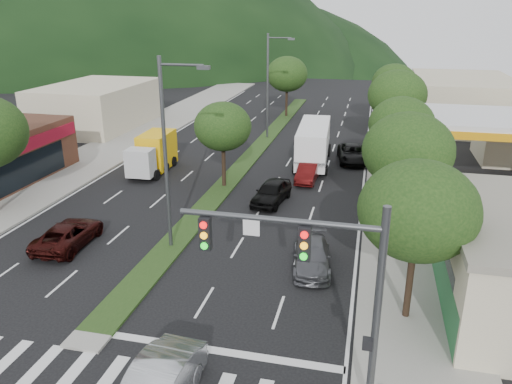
% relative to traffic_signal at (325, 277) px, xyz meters
% --- Properties ---
extents(ground, '(160.00, 160.00, 0.00)m').
position_rel_traffic_signal_xyz_m(ground, '(-9.03, 1.54, -4.65)').
color(ground, black).
rests_on(ground, ground).
extents(sidewalk_right, '(5.00, 90.00, 0.15)m').
position_rel_traffic_signal_xyz_m(sidewalk_right, '(3.47, 26.54, -4.57)').
color(sidewalk_right, gray).
rests_on(sidewalk_right, ground).
extents(sidewalk_left, '(6.00, 90.00, 0.15)m').
position_rel_traffic_signal_xyz_m(sidewalk_left, '(-22.03, 26.54, -4.57)').
color(sidewalk_left, gray).
rests_on(sidewalk_left, ground).
extents(median, '(1.60, 56.00, 0.12)m').
position_rel_traffic_signal_xyz_m(median, '(-9.03, 29.54, -4.59)').
color(median, black).
rests_on(median, ground).
extents(crosswalk, '(19.00, 2.20, 0.01)m').
position_rel_traffic_signal_xyz_m(crosswalk, '(-9.03, -0.46, -4.64)').
color(crosswalk, silver).
rests_on(crosswalk, ground).
extents(traffic_signal, '(6.12, 0.40, 7.00)m').
position_rel_traffic_signal_xyz_m(traffic_signal, '(0.00, 0.00, 0.00)').
color(traffic_signal, '#47494C').
rests_on(traffic_signal, ground).
extents(gas_canopy, '(12.20, 8.20, 5.25)m').
position_rel_traffic_signal_xyz_m(gas_canopy, '(9.97, 23.54, 0.00)').
color(gas_canopy, silver).
rests_on(gas_canopy, ground).
extents(bldg_left_far, '(9.00, 14.00, 4.60)m').
position_rel_traffic_signal_xyz_m(bldg_left_far, '(-28.03, 35.54, -2.35)').
color(bldg_left_far, beige).
rests_on(bldg_left_far, ground).
extents(bldg_right_far, '(10.00, 16.00, 5.20)m').
position_rel_traffic_signal_xyz_m(bldg_right_far, '(10.47, 45.54, -2.05)').
color(bldg_right_far, beige).
rests_on(bldg_right_far, ground).
extents(hill_far, '(176.00, 132.00, 82.00)m').
position_rel_traffic_signal_xyz_m(hill_far, '(-89.03, 111.54, -4.65)').
color(hill_far, black).
rests_on(hill_far, ground).
extents(tree_r_a, '(4.60, 4.60, 6.63)m').
position_rel_traffic_signal_xyz_m(tree_r_a, '(2.97, 5.54, 0.17)').
color(tree_r_a, black).
rests_on(tree_r_a, sidewalk_right).
extents(tree_r_b, '(4.80, 4.80, 6.94)m').
position_rel_traffic_signal_xyz_m(tree_r_b, '(2.97, 13.54, 0.39)').
color(tree_r_b, black).
rests_on(tree_r_b, sidewalk_right).
extents(tree_r_c, '(4.40, 4.40, 6.48)m').
position_rel_traffic_signal_xyz_m(tree_r_c, '(2.97, 21.54, 0.10)').
color(tree_r_c, black).
rests_on(tree_r_c, sidewalk_right).
extents(tree_r_d, '(5.00, 5.00, 7.17)m').
position_rel_traffic_signal_xyz_m(tree_r_d, '(2.97, 31.54, 0.54)').
color(tree_r_d, black).
rests_on(tree_r_d, sidewalk_right).
extents(tree_r_e, '(4.60, 4.60, 6.71)m').
position_rel_traffic_signal_xyz_m(tree_r_e, '(2.97, 41.54, 0.25)').
color(tree_r_e, black).
rests_on(tree_r_e, sidewalk_right).
extents(tree_med_near, '(4.00, 4.00, 6.02)m').
position_rel_traffic_signal_xyz_m(tree_med_near, '(-9.03, 19.54, -0.22)').
color(tree_med_near, black).
rests_on(tree_med_near, median).
extents(tree_med_far, '(4.80, 4.80, 6.94)m').
position_rel_traffic_signal_xyz_m(tree_med_far, '(-9.03, 45.54, 0.36)').
color(tree_med_far, black).
rests_on(tree_med_far, median).
extents(streetlight_near, '(2.60, 0.25, 10.00)m').
position_rel_traffic_signal_xyz_m(streetlight_near, '(-8.82, 9.54, 0.94)').
color(streetlight_near, '#47494C').
rests_on(streetlight_near, ground).
extents(streetlight_mid, '(2.60, 0.25, 10.00)m').
position_rel_traffic_signal_xyz_m(streetlight_mid, '(-8.82, 34.54, 0.94)').
color(streetlight_mid, '#47494C').
rests_on(streetlight_mid, ground).
extents(suv_maroon, '(2.40, 4.88, 1.33)m').
position_rel_traffic_signal_xyz_m(suv_maroon, '(-14.45, 8.45, -3.98)').
color(suv_maroon, black).
rests_on(suv_maroon, ground).
extents(car_queue_a, '(2.34, 4.57, 1.49)m').
position_rel_traffic_signal_xyz_m(car_queue_a, '(-5.07, 17.20, -3.90)').
color(car_queue_a, black).
rests_on(car_queue_a, ground).
extents(car_queue_b, '(2.31, 4.54, 1.26)m').
position_rel_traffic_signal_xyz_m(car_queue_b, '(-1.36, 8.95, -4.01)').
color(car_queue_b, '#4D4E52').
rests_on(car_queue_b, ground).
extents(car_queue_c, '(1.46, 3.96, 1.30)m').
position_rel_traffic_signal_xyz_m(car_queue_c, '(-3.35, 22.20, -4.00)').
color(car_queue_c, '#4C0C0C').
rests_on(car_queue_c, ground).
extents(car_queue_d, '(2.98, 5.27, 1.39)m').
position_rel_traffic_signal_xyz_m(car_queue_d, '(-0.34, 28.09, -3.95)').
color(car_queue_d, black).
rests_on(car_queue_d, ground).
extents(box_truck, '(2.48, 5.95, 2.90)m').
position_rel_traffic_signal_xyz_m(box_truck, '(-15.49, 21.96, -3.28)').
color(box_truck, silver).
rests_on(box_truck, ground).
extents(motorhome, '(3.08, 8.56, 3.23)m').
position_rel_traffic_signal_xyz_m(motorhome, '(-3.53, 26.88, -2.92)').
color(motorhome, white).
rests_on(motorhome, ground).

